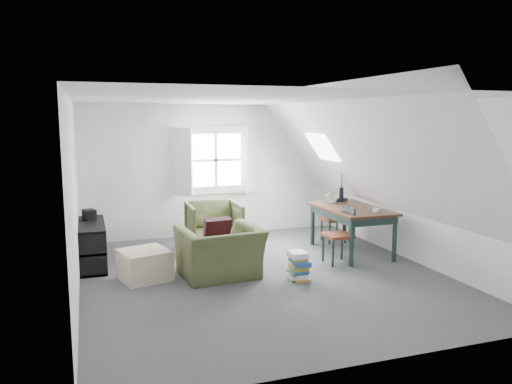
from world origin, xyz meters
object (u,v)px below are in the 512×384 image
object	(u,v)px
ottoman	(144,265)
dining_chair_far	(334,219)
magazine_stack	(299,266)
media_shelf	(91,247)
dining_table	(352,213)
dining_chair_near	(340,234)
armchair_near	(220,277)
armchair_far	(214,249)

from	to	relation	value
ottoman	dining_chair_far	distance (m)	3.67
magazine_stack	ottoman	bearing A→B (deg)	160.40
media_shelf	dining_table	bearing A→B (deg)	-8.13
ottoman	dining_chair_near	xyz separation A→B (m)	(2.98, -0.17, 0.25)
dining_table	dining_chair_far	distance (m)	0.76
armchair_near	media_shelf	bearing A→B (deg)	-38.62
armchair_near	dining_chair_near	bearing A→B (deg)	176.87
armchair_near	ottoman	world-z (taller)	ottoman
ottoman	dining_table	xyz separation A→B (m)	(3.45, 0.31, 0.46)
armchair_near	ottoman	size ratio (longest dim) A/B	1.76
dining_table	ottoman	bearing A→B (deg)	-174.40
dining_table	media_shelf	world-z (taller)	dining_table
armchair_near	dining_chair_far	distance (m)	2.82
ottoman	media_shelf	size ratio (longest dim) A/B	0.48
magazine_stack	dining_chair_near	bearing A→B (deg)	30.86
media_shelf	magazine_stack	distance (m)	3.19
armchair_near	dining_chair_near	size ratio (longest dim) A/B	1.26
media_shelf	armchair_near	bearing A→B (deg)	-33.35
armchair_far	media_shelf	world-z (taller)	media_shelf
armchair_far	dining_chair_near	world-z (taller)	dining_chair_near
armchair_far	dining_chair_far	bearing A→B (deg)	-4.80
media_shelf	magazine_stack	bearing A→B (deg)	-30.74
dining_chair_far	dining_chair_near	world-z (taller)	dining_chair_near
ottoman	magazine_stack	size ratio (longest dim) A/B	1.57
armchair_far	dining_chair_far	xyz separation A→B (m)	(2.19, -0.25, 0.44)
ottoman	magazine_stack	bearing A→B (deg)	-19.60
ottoman	armchair_near	bearing A→B (deg)	-12.80
armchair_near	magazine_stack	xyz separation A→B (m)	(1.01, -0.49, 0.20)
dining_table	dining_chair_far	bearing A→B (deg)	85.09
dining_chair_near	magazine_stack	bearing A→B (deg)	-50.29
dining_table	media_shelf	xyz separation A→B (m)	(-4.15, 0.60, -0.37)
armchair_far	media_shelf	size ratio (longest dim) A/B	0.70
dining_chair_near	magazine_stack	world-z (taller)	dining_chair_near
dining_chair_far	media_shelf	xyz separation A→B (m)	(-4.21, -0.12, -0.14)
dining_chair_far	magazine_stack	distance (m)	2.31
armchair_near	media_shelf	world-z (taller)	media_shelf
magazine_stack	media_shelf	bearing A→B (deg)	149.14
armchair_far	magazine_stack	distance (m)	2.14
dining_chair_near	dining_chair_far	bearing A→B (deg)	164.80
ottoman	dining_table	world-z (taller)	dining_table
dining_table	armchair_near	bearing A→B (deg)	-166.83
dining_table	media_shelf	bearing A→B (deg)	172.21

